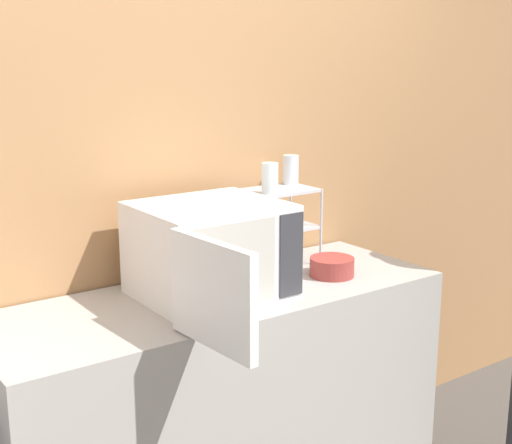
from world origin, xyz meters
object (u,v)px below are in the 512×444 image
dish_rack (280,210)px  glass_back_right (291,170)px  glass_front_left (270,178)px  microwave (210,252)px  bowl (332,267)px

dish_rack → glass_back_right: size_ratio=2.62×
glass_front_left → microwave: bearing=-160.7°
bowl → glass_front_left: bearing=132.9°
glass_front_left → bowl: size_ratio=0.70×
dish_rack → glass_back_right: 0.19m
dish_rack → microwave: bearing=-157.7°
bowl → microwave: bearing=173.5°
glass_front_left → glass_back_right: 0.23m
bowl → glass_back_right: bearing=84.5°
microwave → bowl: size_ratio=4.73×
dish_rack → glass_back_right: (0.10, 0.06, 0.15)m
dish_rack → glass_front_left: bearing=-147.9°
dish_rack → glass_front_left: glass_front_left is taller
glass_front_left → glass_back_right: size_ratio=1.00×
dish_rack → glass_back_right: bearing=30.9°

